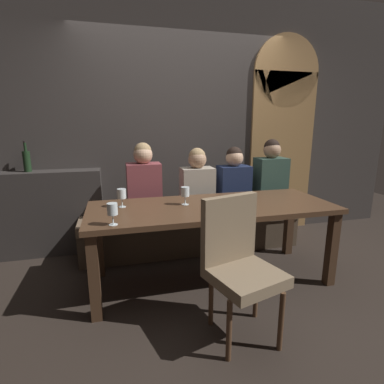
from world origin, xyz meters
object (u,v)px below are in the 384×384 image
at_px(banquette_bench, 193,232).
at_px(chair_near_side, 238,258).
at_px(wine_glass_end_right, 185,192).
at_px(fork_on_table, 219,208).
at_px(diner_bearded, 197,184).
at_px(wine_glass_far_left, 112,210).
at_px(diner_near_end, 271,176).
at_px(dessert_plate, 236,206).
at_px(diner_redhead, 144,183).
at_px(diner_far_end, 234,181).
at_px(wine_bottle_dark_red, 27,160).
at_px(dining_table, 212,214).
at_px(wine_glass_center_back, 122,195).

bearing_deg(banquette_bench, chair_near_side, -91.93).
bearing_deg(wine_glass_end_right, fork_on_table, -33.64).
bearing_deg(diner_bearded, wine_glass_far_left, -132.25).
distance_m(diner_near_end, dessert_plate, 1.12).
xyz_separation_m(diner_bearded, fork_on_table, (-0.01, -0.78, -0.06)).
relative_size(diner_redhead, dessert_plate, 4.28).
xyz_separation_m(diner_far_end, dessert_plate, (-0.32, -0.82, -0.05)).
bearing_deg(diner_near_end, chair_near_side, -125.34).
distance_m(banquette_bench, diner_redhead, 0.81).
distance_m(wine_bottle_dark_red, fork_on_table, 2.14).
xyz_separation_m(banquette_bench, wine_glass_far_left, (-0.87, -1.03, 0.63)).
relative_size(dining_table, banquette_bench, 0.88).
xyz_separation_m(wine_bottle_dark_red, wine_glass_center_back, (0.95, -0.91, -0.22)).
xyz_separation_m(diner_far_end, wine_glass_far_left, (-1.36, -1.03, 0.05)).
bearing_deg(diner_redhead, wine_glass_far_left, -107.56).
bearing_deg(fork_on_table, diner_bearded, 104.03).
height_order(banquette_bench, wine_glass_center_back, wine_glass_center_back).
bearing_deg(diner_redhead, fork_on_table, -54.40).
bearing_deg(wine_bottle_dark_red, diner_far_end, -8.80).
height_order(diner_near_end, wine_bottle_dark_red, diner_near_end).
height_order(diner_bearded, wine_bottle_dark_red, wine_bottle_dark_red).
distance_m(dining_table, chair_near_side, 0.73).
bearing_deg(dessert_plate, wine_glass_end_right, 154.89).
distance_m(dining_table, diner_redhead, 0.90).
bearing_deg(fork_on_table, wine_glass_end_right, 161.24).
bearing_deg(wine_glass_end_right, diner_far_end, 40.95).
xyz_separation_m(diner_near_end, wine_bottle_dark_red, (-2.70, 0.36, 0.23)).
relative_size(diner_near_end, wine_glass_far_left, 5.05).
bearing_deg(dessert_plate, wine_glass_far_left, -168.53).
distance_m(diner_redhead, wine_glass_end_right, 0.70).
distance_m(wine_glass_end_right, wine_glass_far_left, 0.75).
bearing_deg(wine_glass_end_right, diner_redhead, 116.22).
xyz_separation_m(banquette_bench, diner_redhead, (-0.54, -0.00, 0.61)).
height_order(dining_table, wine_glass_end_right, wine_glass_end_right).
xyz_separation_m(banquette_bench, fork_on_table, (0.03, -0.81, 0.51)).
bearing_deg(diner_bearded, dining_table, -93.59).
height_order(wine_bottle_dark_red, wine_glass_center_back, wine_bottle_dark_red).
relative_size(wine_bottle_dark_red, wine_glass_far_left, 1.99).
xyz_separation_m(diner_near_end, wine_glass_far_left, (-1.82, -1.02, 0.01)).
bearing_deg(wine_glass_far_left, wine_glass_end_right, 32.53).
bearing_deg(fork_on_table, dining_table, 121.08).
relative_size(banquette_bench, dessert_plate, 13.16).
xyz_separation_m(banquette_bench, chair_near_side, (-0.05, -1.42, 0.33)).
xyz_separation_m(dining_table, wine_bottle_dark_red, (-1.74, 1.05, 0.42)).
distance_m(dining_table, wine_glass_center_back, 0.83).
xyz_separation_m(chair_near_side, fork_on_table, (0.08, 0.62, 0.18)).
bearing_deg(diner_bearded, banquette_bench, 145.69).
bearing_deg(diner_bearded, wine_glass_center_back, -147.25).
xyz_separation_m(diner_redhead, dessert_plate, (0.72, -0.82, -0.08)).
relative_size(banquette_bench, diner_redhead, 3.07).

